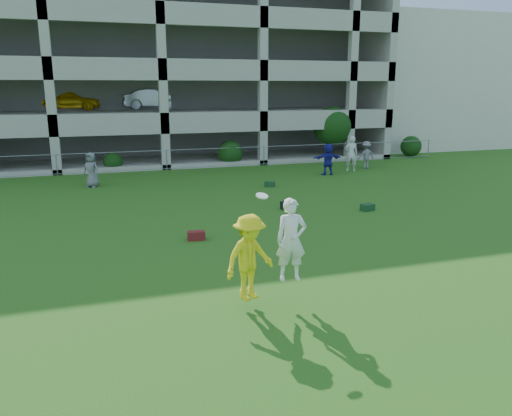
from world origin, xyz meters
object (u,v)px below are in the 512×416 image
object	(u,v)px
stucco_building	(417,84)
crate_d	(286,206)
bystander_c	(91,170)
frisbee_contest	(260,253)
parking_garage	(147,69)
bystander_e	(351,154)
bystander_f	(366,155)
bystander_d	(328,159)

from	to	relation	value
stucco_building	crate_d	distance (m)	28.64
bystander_c	frisbee_contest	bearing A→B (deg)	-41.37
parking_garage	bystander_c	bearing A→B (deg)	-108.12
frisbee_contest	crate_d	bearing A→B (deg)	65.42
parking_garage	bystander_e	bearing A→B (deg)	-51.06
bystander_f	bystander_e	bearing A→B (deg)	23.80
crate_d	bystander_e	bearing A→B (deg)	47.21
bystander_e	bystander_f	size ratio (longest dim) A/B	1.25
bystander_f	parking_garage	xyz separation A→B (m)	(-11.36, 11.81, 5.20)
bystander_c	frisbee_contest	xyz separation A→B (m)	(3.58, -15.37, 0.40)
stucco_building	bystander_f	bearing A→B (deg)	-133.90
bystander_c	frisbee_contest	world-z (taller)	frisbee_contest
bystander_d	crate_d	world-z (taller)	bystander_d
bystander_c	parking_garage	world-z (taller)	parking_garage
stucco_building	bystander_d	bearing A→B (deg)	-137.80
bystander_e	crate_d	xyz separation A→B (m)	(-6.84, -7.39, -0.87)
bystander_d	bystander_c	bearing A→B (deg)	-0.45
bystander_f	parking_garage	bearing A→B (deg)	-47.25
parking_garage	bystander_f	bearing A→B (deg)	-46.11
bystander_d	frisbee_contest	world-z (taller)	frisbee_contest
bystander_d	frisbee_contest	xyz separation A→B (m)	(-8.84, -14.99, 0.38)
bystander_f	frisbee_contest	bearing A→B (deg)	52.57
bystander_c	bystander_f	bearing A→B (deg)	38.79
frisbee_contest	parking_garage	world-z (taller)	parking_garage
bystander_e	frisbee_contest	world-z (taller)	frisbee_contest
crate_d	parking_garage	world-z (taller)	parking_garage
bystander_c	bystander_f	xyz separation A→B (m)	(15.51, 0.88, -0.03)
bystander_e	bystander_f	bearing A→B (deg)	-136.42
stucco_building	bystander_f	world-z (taller)	stucco_building
stucco_building	bystander_c	xyz separation A→B (m)	(-27.16, -12.99, -4.16)
bystander_c	parking_garage	xyz separation A→B (m)	(4.15, 12.69, 5.17)
stucco_building	parking_garage	world-z (taller)	parking_garage
bystander_c	bystander_e	distance (m)	14.19
bystander_c	bystander_f	size ratio (longest dim) A/B	1.04
stucco_building	bystander_c	distance (m)	30.40
stucco_building	frisbee_contest	distance (m)	37.07
bystander_f	crate_d	world-z (taller)	bystander_f
bystander_c	frisbee_contest	distance (m)	15.78
bystander_f	bystander_c	bearing A→B (deg)	2.13
crate_d	frisbee_contest	size ratio (longest dim) A/B	0.15
stucco_building	frisbee_contest	xyz separation A→B (m)	(-23.59, -28.36, -3.75)
bystander_e	frisbee_contest	distance (m)	18.90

